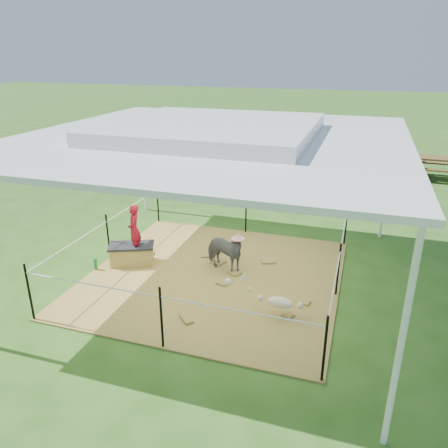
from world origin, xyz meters
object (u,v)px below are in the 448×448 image
(green_bottle, at_px, (95,264))
(picnic_table_near, at_px, (353,165))
(picnic_table_far, at_px, (441,169))
(pony, at_px, (224,252))
(distant_person, at_px, (355,158))
(straw_bale, at_px, (132,255))
(foal, at_px, (280,301))
(woman, at_px, (134,224))
(trash_barrel, at_px, (399,187))

(green_bottle, distance_m, picnic_table_near, 9.60)
(picnic_table_near, xyz_separation_m, picnic_table_far, (2.81, 0.69, -0.06))
(picnic_table_near, bearing_deg, pony, -120.41)
(pony, relative_size, distant_person, 0.71)
(picnic_table_near, bearing_deg, straw_bale, -131.48)
(picnic_table_far, xyz_separation_m, distant_person, (-2.77, -0.70, 0.30))
(green_bottle, distance_m, foal, 3.75)
(straw_bale, xyz_separation_m, pony, (1.84, 0.26, 0.22))
(woman, distance_m, picnic_table_near, 8.92)
(straw_bale, distance_m, picnic_table_far, 11.01)
(foal, bearing_deg, straw_bale, 167.85)
(woman, relative_size, green_bottle, 4.32)
(pony, xyz_separation_m, distant_person, (2.06, 7.80, 0.24))
(distant_person, bearing_deg, picnic_table_near, -5.93)
(pony, bearing_deg, picnic_table_far, -9.01)
(straw_bale, height_order, foal, foal)
(foal, height_order, distant_person, distant_person)
(picnic_table_far, bearing_deg, distant_person, -163.72)
(woman, height_order, green_bottle, woman)
(green_bottle, height_order, distant_person, distant_person)
(woman, bearing_deg, trash_barrel, 115.45)
(picnic_table_near, distance_m, distant_person, 0.25)
(straw_bale, bearing_deg, pony, 8.02)
(straw_bale, relative_size, picnic_table_far, 0.46)
(woman, distance_m, foal, 3.26)
(foal, bearing_deg, picnic_table_near, 89.96)
(straw_bale, relative_size, distant_person, 0.61)
(straw_bale, relative_size, pony, 0.86)
(pony, xyz_separation_m, trash_barrel, (3.37, 5.45, 0.05))
(green_bottle, height_order, pony, pony)
(woman, distance_m, green_bottle, 1.08)
(straw_bale, height_order, picnic_table_near, picnic_table_near)
(green_bottle, relative_size, distant_person, 0.17)
(picnic_table_far, bearing_deg, pony, -117.58)
(foal, xyz_separation_m, trash_barrel, (2.05, 6.65, 0.17))
(foal, bearing_deg, green_bottle, 176.87)
(green_bottle, height_order, picnic_table_far, picnic_table_far)
(straw_bale, height_order, woman, woman)
(pony, xyz_separation_m, picnic_table_far, (4.83, 8.50, -0.06))
(pony, height_order, picnic_table_far, pony)
(woman, xyz_separation_m, picnic_table_near, (3.76, 8.07, -0.46))
(trash_barrel, xyz_separation_m, distant_person, (-1.31, 2.35, 0.19))
(pony, distance_m, picnic_table_far, 9.78)
(foal, xyz_separation_m, picnic_table_near, (0.70, 9.01, 0.11))
(straw_bale, relative_size, green_bottle, 3.60)
(green_bottle, bearing_deg, picnic_table_far, 51.90)
(trash_barrel, bearing_deg, picnic_table_far, 64.50)
(green_bottle, bearing_deg, picnic_table_near, 62.62)
(foal, relative_size, picnic_table_far, 0.58)
(straw_bale, height_order, picnic_table_far, picnic_table_far)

